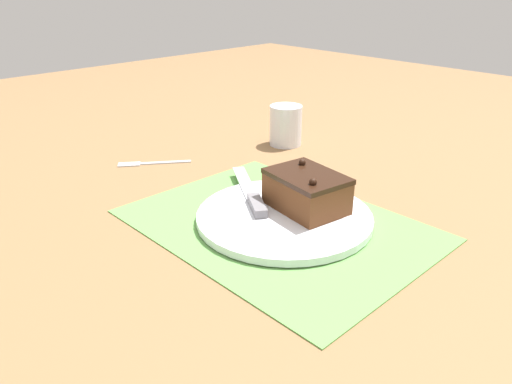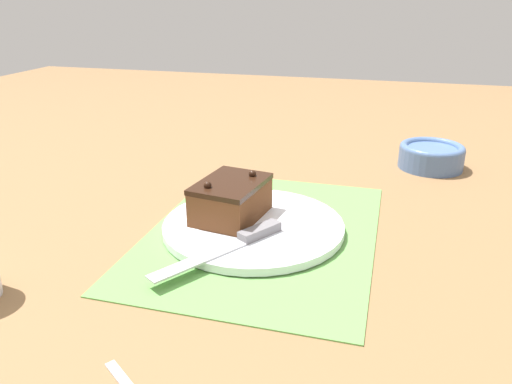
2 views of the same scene
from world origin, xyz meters
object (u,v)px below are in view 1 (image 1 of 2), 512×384
Objects in this scene: drinking_glass at (286,125)px; dessert_fork at (148,163)px; cake_plate at (284,217)px; chocolate_cake at (306,191)px; serving_knife at (253,197)px.

drinking_glass reaches higher than dessert_fork.
cake_plate is at bearing -142.67° from dessert_fork.
dessert_fork is at bearing -172.20° from chocolate_cake.
cake_plate is 0.38m from dessert_fork.
serving_knife is at bearing -179.03° from cake_plate.
serving_knife reaches higher than cake_plate.
chocolate_cake is 0.37m from drinking_glass.
drinking_glass reaches higher than cake_plate.
cake_plate is 0.39m from drinking_glass.
dessert_fork is at bearing -177.93° from cake_plate.
serving_knife is at bearing -56.03° from drinking_glass.
serving_knife is (-0.07, -0.00, 0.01)m from cake_plate.
cake_plate is 2.12× the size of dessert_fork.
drinking_glass reaches higher than chocolate_cake.
serving_knife is at bearing -142.41° from dessert_fork.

